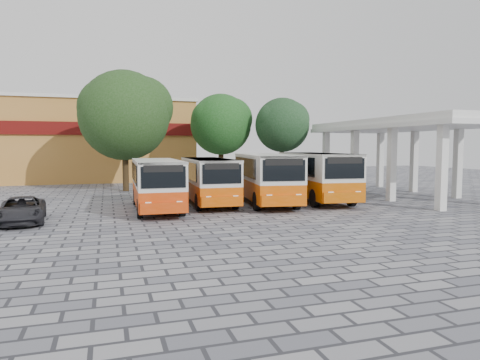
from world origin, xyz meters
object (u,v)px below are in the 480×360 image
object	(u,v)px
bus_centre_left	(209,178)
bus_far_right	(316,173)
bus_centre_right	(266,175)
parked_car	(21,210)
bus_far_left	(157,181)

from	to	relation	value
bus_centre_left	bus_far_right	world-z (taller)	bus_far_right
bus_centre_right	parked_car	world-z (taller)	bus_centre_right
bus_far_left	parked_car	distance (m)	6.85
bus_far_left	bus_centre_right	bearing A→B (deg)	7.43
bus_centre_left	parked_car	bearing A→B (deg)	-157.13
bus_centre_left	bus_centre_right	world-z (taller)	bus_centre_right
bus_far_left	bus_far_right	size ratio (longest dim) A/B	0.88
bus_far_left	bus_far_right	world-z (taller)	bus_far_right
bus_centre_left	parked_car	size ratio (longest dim) A/B	1.82
bus_centre_right	bus_far_right	bearing A→B (deg)	12.61
bus_far_left	bus_far_right	bearing A→B (deg)	6.96
bus_far_left	parked_car	xyz separation A→B (m)	(-6.42, -2.14, -1.02)
bus_far_left	bus_far_right	xyz separation A→B (m)	(10.32, 1.01, 0.18)
bus_far_left	bus_centre_left	size ratio (longest dim) A/B	0.99
bus_far_right	parked_car	xyz separation A→B (m)	(-16.75, -3.15, -1.19)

